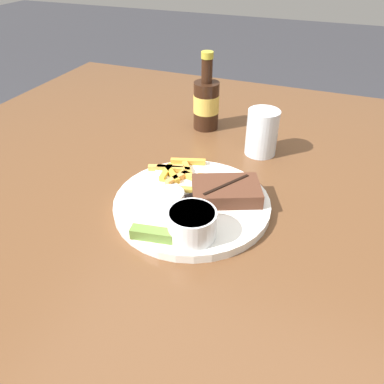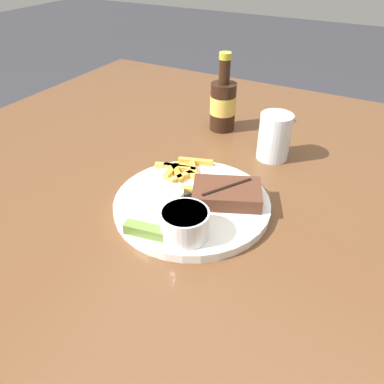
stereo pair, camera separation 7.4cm
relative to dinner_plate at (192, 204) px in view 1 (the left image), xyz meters
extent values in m
cube|color=brown|center=(0.00, 0.00, -0.03)|extent=(1.56, 1.57, 0.04)
cylinder|color=brown|center=(-0.72, 0.72, -0.39)|extent=(0.06, 0.06, 0.68)
cylinder|color=white|center=(0.00, 0.00, 0.00)|extent=(0.32, 0.32, 0.01)
cylinder|color=white|center=(0.00, 0.00, 0.01)|extent=(0.32, 0.32, 0.00)
cube|color=#512D1E|center=(0.06, 0.04, 0.02)|extent=(0.16, 0.14, 0.03)
cube|color=black|center=(0.06, 0.04, 0.04)|extent=(0.07, 0.10, 0.00)
cube|color=gold|center=(-0.02, 0.02, 0.02)|extent=(0.06, 0.02, 0.01)
cube|color=gold|center=(-0.05, 0.10, 0.02)|extent=(0.04, 0.05, 0.01)
cube|color=gold|center=(-0.07, 0.06, 0.02)|extent=(0.05, 0.05, 0.01)
cube|color=gold|center=(-0.09, 0.07, 0.02)|extent=(0.02, 0.06, 0.01)
cube|color=gold|center=(-0.06, 0.13, 0.02)|extent=(0.08, 0.04, 0.01)
cube|color=#E59A46|center=(-0.10, 0.08, 0.02)|extent=(0.08, 0.04, 0.01)
cube|color=#E29D4B|center=(-0.06, 0.05, 0.02)|extent=(0.04, 0.06, 0.01)
cube|color=gold|center=(-0.01, 0.06, 0.02)|extent=(0.02, 0.06, 0.01)
cube|color=gold|center=(-0.08, 0.09, 0.02)|extent=(0.08, 0.03, 0.01)
cube|color=gold|center=(-0.03, 0.07, 0.02)|extent=(0.05, 0.02, 0.01)
cylinder|color=white|center=(0.04, -0.10, 0.03)|extent=(0.09, 0.09, 0.05)
cylinder|color=beige|center=(0.04, -0.10, 0.05)|extent=(0.08, 0.08, 0.01)
cylinder|color=silver|center=(-0.04, -0.03, 0.02)|extent=(0.06, 0.06, 0.03)
cylinder|color=black|center=(-0.04, -0.03, 0.03)|extent=(0.05, 0.05, 0.01)
cube|color=olive|center=(-0.02, -0.13, 0.02)|extent=(0.08, 0.04, 0.02)
cube|color=#B7B7BC|center=(-0.08, 0.05, 0.01)|extent=(0.09, 0.07, 0.00)
cube|color=#B7B7BC|center=(-0.02, 0.01, 0.01)|extent=(0.03, 0.02, 0.00)
cube|color=#B7B7BC|center=(-0.02, 0.01, 0.01)|extent=(0.03, 0.02, 0.00)
cube|color=#B7B7BC|center=(-0.02, 0.02, 0.01)|extent=(0.03, 0.02, 0.00)
cube|color=#B7B7BC|center=(0.05, 0.07, 0.01)|extent=(0.08, 0.10, 0.00)
cube|color=black|center=(0.00, 0.01, 0.01)|extent=(0.05, 0.05, 0.01)
cylinder|color=black|center=(-0.10, 0.36, 0.06)|extent=(0.07, 0.07, 0.13)
cylinder|color=gold|center=(-0.10, 0.36, 0.06)|extent=(0.07, 0.07, 0.05)
cylinder|color=black|center=(-0.10, 0.36, 0.15)|extent=(0.03, 0.03, 0.06)
cylinder|color=gold|center=(-0.10, 0.36, 0.19)|extent=(0.03, 0.03, 0.02)
cylinder|color=silver|center=(0.08, 0.27, 0.05)|extent=(0.08, 0.08, 0.11)
camera|label=1|loc=(0.22, -0.56, 0.46)|focal=35.00mm
camera|label=2|loc=(0.29, -0.53, 0.46)|focal=35.00mm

